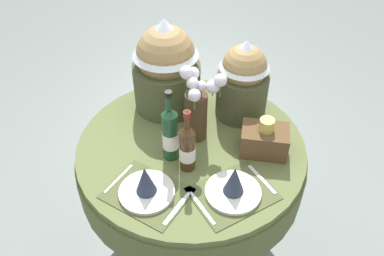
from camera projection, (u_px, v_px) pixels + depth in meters
The scene contains 10 objects.
ground at pixel (191, 235), 2.47m from camera, with size 8.00×8.00×0.00m, color gray.
dining_table at pixel (191, 165), 2.06m from camera, with size 1.13×1.13×0.77m.
place_setting_left at pixel (146, 186), 1.70m from camera, with size 0.41×0.37×0.16m.
place_setting_right at pixel (234, 187), 1.69m from camera, with size 0.43×0.42×0.16m.
flower_vase at pixel (197, 105), 1.88m from camera, with size 0.21×0.22×0.39m.
wine_bottle_centre at pixel (170, 134), 1.80m from camera, with size 0.07×0.07×0.37m.
wine_bottle_right at pixel (187, 147), 1.76m from camera, with size 0.07×0.07×0.32m.
gift_tub_back_left at pixel (166, 63), 2.02m from camera, with size 0.35×0.35×0.50m.
gift_tub_back_right at pixel (243, 77), 1.99m from camera, with size 0.26×0.26×0.43m.
woven_basket_side_right at pixel (264, 139), 1.88m from camera, with size 0.22×0.15×0.19m.
Camera 1 is at (0.23, -1.40, 2.12)m, focal length 37.76 mm.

